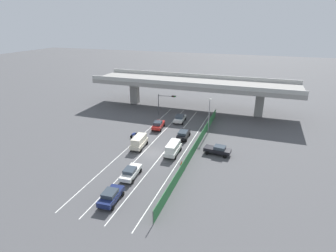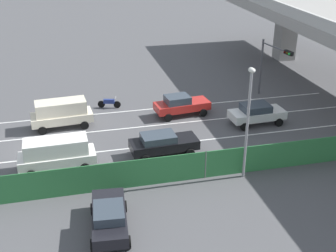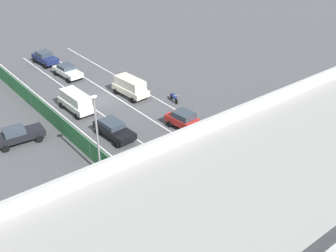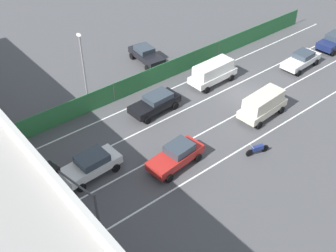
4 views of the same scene
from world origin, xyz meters
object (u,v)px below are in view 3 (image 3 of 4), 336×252
object	(u,v)px
car_sedan_white	(199,156)
parked_sedan_dark	(18,135)
car_sedan_red	(186,121)
car_hatchback_white	(67,71)
motorcycle	(174,97)
traffic_cone	(43,105)
car_sedan_navy	(45,57)
car_sedan_black	(114,129)
street_lamp	(97,128)
car_van_white	(76,101)
car_van_cream	(130,86)
traffic_light	(271,125)

from	to	relation	value
car_sedan_white	parked_sedan_dark	bearing A→B (deg)	-50.43
car_sedan_red	parked_sedan_dark	world-z (taller)	car_sedan_red
car_hatchback_white	car_sedan_white	bearing A→B (deg)	90.05
motorcycle	traffic_cone	xyz separation A→B (m)	(11.80, -7.34, -0.13)
parked_sedan_dark	car_sedan_navy	bearing A→B (deg)	-120.78
car_sedan_black	car_sedan_red	bearing A→B (deg)	154.56
car_sedan_black	motorcycle	xyz separation A→B (m)	(-9.19, -2.50, -0.43)
parked_sedan_dark	car_sedan_white	bearing A→B (deg)	129.57
street_lamp	traffic_cone	xyz separation A→B (m)	(-1.31, -14.07, -3.95)
car_sedan_white	street_lamp	bearing A→B (deg)	-29.30
car_hatchback_white	car_van_white	bearing A→B (deg)	68.94
car_van_cream	parked_sedan_dark	world-z (taller)	car_van_cream
car_sedan_navy	motorcycle	size ratio (longest dim) A/B	2.29
car_hatchback_white	motorcycle	size ratio (longest dim) A/B	2.45
car_sedan_navy	traffic_cone	xyz separation A→B (m)	(5.53, 11.84, -0.58)
traffic_light	street_lamp	size ratio (longest dim) A/B	0.71
traffic_cone	parked_sedan_dark	bearing A→B (deg)	48.67
car_hatchback_white	car_van_white	distance (m)	9.47
motorcycle	street_lamp	distance (m)	15.23
motorcycle	traffic_light	size ratio (longest dim) A/B	0.38
parked_sedan_dark	traffic_cone	bearing A→B (deg)	-131.33
car_van_white	car_sedan_red	bearing A→B (deg)	123.15
car_sedan_black	car_hatchback_white	bearing A→B (deg)	-101.40
street_lamp	car_hatchback_white	bearing A→B (deg)	-109.54
motorcycle	traffic_cone	size ratio (longest dim) A/B	2.71
parked_sedan_dark	traffic_light	xyz separation A→B (m)	(-15.17, 15.99, 2.75)
car_sedan_white	car_sedan_navy	size ratio (longest dim) A/B	1.00
car_sedan_navy	traffic_cone	bearing A→B (deg)	64.95
car_sedan_red	street_lamp	xyz separation A→B (m)	(10.17, 1.26, 3.36)
car_van_white	parked_sedan_dark	world-z (taller)	car_van_white
car_hatchback_white	traffic_light	bearing A→B (deg)	99.75
car_sedan_black	traffic_light	xyz separation A→B (m)	(-7.86, 11.50, 2.74)
car_van_cream	car_sedan_white	bearing A→B (deg)	78.49
car_van_cream	car_sedan_black	size ratio (longest dim) A/B	1.01
car_van_white	motorcycle	distance (m)	10.43
car_sedan_black	car_sedan_white	bearing A→B (deg)	111.27
motorcycle	traffic_light	world-z (taller)	traffic_light
car_sedan_black	traffic_cone	bearing A→B (deg)	-75.19
parked_sedan_dark	traffic_cone	distance (m)	7.14
car_sedan_navy	car_van_cream	bearing A→B (deg)	102.09
car_sedan_white	traffic_light	distance (m)	6.31
car_hatchback_white	car_van_white	size ratio (longest dim) A/B	0.96
street_lamp	car_sedan_white	bearing A→B (deg)	150.70
traffic_light	parked_sedan_dark	bearing A→B (deg)	-46.51
car_sedan_navy	street_lamp	world-z (taller)	street_lamp
car_van_white	car_sedan_navy	distance (m)	15.08
car_sedan_white	car_sedan_black	size ratio (longest dim) A/B	0.94
car_van_white	parked_sedan_dark	size ratio (longest dim) A/B	1.06
car_van_cream	traffic_light	world-z (taller)	traffic_light
motorcycle	traffic_cone	distance (m)	13.90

